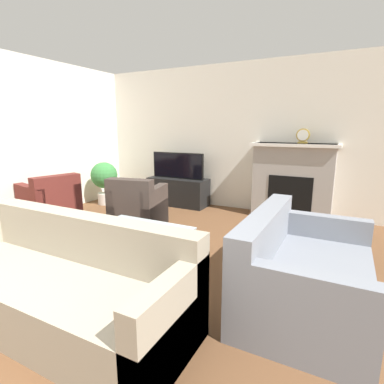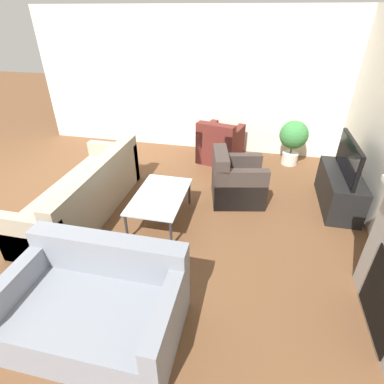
{
  "view_description": "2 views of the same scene",
  "coord_description": "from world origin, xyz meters",
  "px_view_note": "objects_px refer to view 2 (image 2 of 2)",
  "views": [
    {
      "loc": [
        2.09,
        -0.64,
        1.55
      ],
      "look_at": [
        0.47,
        2.49,
        0.78
      ],
      "focal_mm": 28.0,
      "sensor_mm": 36.0,
      "label": 1
    },
    {
      "loc": [
        3.39,
        3.15,
        2.59
      ],
      "look_at": [
        0.4,
        2.48,
        0.73
      ],
      "focal_mm": 28.0,
      "sensor_mm": 36.0,
      "label": 2
    }
  ],
  "objects_px": {
    "armchair_accent": "(236,183)",
    "potted_plant": "(293,138)",
    "tv": "(349,158)",
    "coffee_table": "(160,197)",
    "couch_sectional": "(85,195)",
    "couch_loveseat": "(97,307)",
    "armchair_by_window": "(220,146)"
  },
  "relations": [
    {
      "from": "armchair_accent",
      "to": "potted_plant",
      "type": "distance_m",
      "value": 1.81
    },
    {
      "from": "tv",
      "to": "coffee_table",
      "type": "relative_size",
      "value": 1.0
    },
    {
      "from": "tv",
      "to": "couch_sectional",
      "type": "height_order",
      "value": "tv"
    },
    {
      "from": "couch_loveseat",
      "to": "armchair_accent",
      "type": "relative_size",
      "value": 1.7
    },
    {
      "from": "couch_loveseat",
      "to": "armchair_accent",
      "type": "bearing_deg",
      "value": 68.18
    },
    {
      "from": "tv",
      "to": "potted_plant",
      "type": "relative_size",
      "value": 1.3
    },
    {
      "from": "armchair_accent",
      "to": "armchair_by_window",
      "type": "bearing_deg",
      "value": 5.19
    },
    {
      "from": "coffee_table",
      "to": "potted_plant",
      "type": "distance_m",
      "value": 3.01
    },
    {
      "from": "couch_sectional",
      "to": "tv",
      "type": "bearing_deg",
      "value": 105.33
    },
    {
      "from": "couch_loveseat",
      "to": "armchair_accent",
      "type": "distance_m",
      "value": 2.74
    },
    {
      "from": "tv",
      "to": "potted_plant",
      "type": "distance_m",
      "value": 1.52
    },
    {
      "from": "armchair_by_window",
      "to": "armchair_accent",
      "type": "xyz_separation_m",
      "value": [
        1.43,
        0.45,
        0.0
      ]
    },
    {
      "from": "armchair_by_window",
      "to": "potted_plant",
      "type": "relative_size",
      "value": 1.12
    },
    {
      "from": "couch_sectional",
      "to": "potted_plant",
      "type": "height_order",
      "value": "potted_plant"
    },
    {
      "from": "armchair_by_window",
      "to": "coffee_table",
      "type": "bearing_deg",
      "value": 89.82
    },
    {
      "from": "couch_loveseat",
      "to": "armchair_accent",
      "type": "xyz_separation_m",
      "value": [
        -2.54,
        1.02,
        0.02
      ]
    },
    {
      "from": "couch_sectional",
      "to": "armchair_accent",
      "type": "xyz_separation_m",
      "value": [
        -0.82,
        2.11,
        0.01
      ]
    },
    {
      "from": "couch_sectional",
      "to": "armchair_by_window",
      "type": "height_order",
      "value": "same"
    },
    {
      "from": "tv",
      "to": "couch_sectional",
      "type": "distance_m",
      "value": 3.83
    },
    {
      "from": "coffee_table",
      "to": "tv",
      "type": "bearing_deg",
      "value": 110.8
    },
    {
      "from": "armchair_by_window",
      "to": "coffee_table",
      "type": "height_order",
      "value": "armchair_by_window"
    },
    {
      "from": "tv",
      "to": "couch_sectional",
      "type": "xyz_separation_m",
      "value": [
        1.0,
        -3.66,
        -0.51
      ]
    },
    {
      "from": "couch_loveseat",
      "to": "armchair_by_window",
      "type": "relative_size",
      "value": 1.59
    },
    {
      "from": "tv",
      "to": "couch_loveseat",
      "type": "xyz_separation_m",
      "value": [
        2.72,
        -2.56,
        -0.52
      ]
    },
    {
      "from": "armchair_accent",
      "to": "coffee_table",
      "type": "relative_size",
      "value": 0.81
    },
    {
      "from": "armchair_by_window",
      "to": "potted_plant",
      "type": "height_order",
      "value": "potted_plant"
    },
    {
      "from": "coffee_table",
      "to": "potted_plant",
      "type": "relative_size",
      "value": 1.29
    },
    {
      "from": "couch_loveseat",
      "to": "potted_plant",
      "type": "distance_m",
      "value": 4.53
    },
    {
      "from": "armchair_accent",
      "to": "coffee_table",
      "type": "distance_m",
      "value": 1.25
    },
    {
      "from": "tv",
      "to": "armchair_accent",
      "type": "relative_size",
      "value": 1.23
    },
    {
      "from": "couch_sectional",
      "to": "armchair_by_window",
      "type": "distance_m",
      "value": 2.8
    },
    {
      "from": "armchair_by_window",
      "to": "coffee_table",
      "type": "relative_size",
      "value": 0.87
    }
  ]
}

